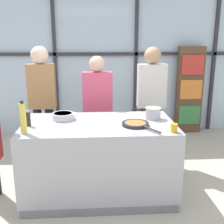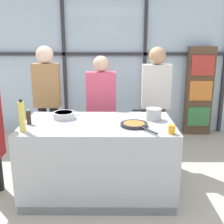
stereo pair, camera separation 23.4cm
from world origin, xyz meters
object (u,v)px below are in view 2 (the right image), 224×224
object	(u,v)px
white_plate	(70,114)
pepper_grinder	(29,117)
mixing_bowl	(64,115)
spectator_far_left	(47,96)
spectator_center_right	(156,98)
frying_pan	(134,125)
spectator_center_left	(101,104)
oil_bottle	(22,116)
juice_glass_near	(172,129)
saucepan	(153,114)

from	to	relation	value
white_plate	pepper_grinder	bearing A→B (deg)	-133.29
mixing_bowl	pepper_grinder	distance (m)	0.43
spectator_far_left	spectator_center_right	world-z (taller)	spectator_far_left
frying_pan	mixing_bowl	world-z (taller)	mixing_bowl
spectator_center_left	frying_pan	world-z (taller)	spectator_center_left
oil_bottle	juice_glass_near	xyz separation A→B (m)	(1.54, -0.07, -0.12)
white_plate	mixing_bowl	xyz separation A→B (m)	(-0.04, -0.19, 0.04)
juice_glass_near	mixing_bowl	bearing A→B (deg)	155.35
oil_bottle	juice_glass_near	size ratio (longest dim) A/B	3.69
mixing_bowl	frying_pan	bearing A→B (deg)	-19.80
spectator_center_right	spectator_center_left	bearing A→B (deg)	0.00
oil_bottle	spectator_center_left	bearing A→B (deg)	56.90
spectator_center_right	saucepan	bearing A→B (deg)	80.01
saucepan	oil_bottle	distance (m)	1.49
spectator_center_right	pepper_grinder	world-z (taller)	spectator_center_right
pepper_grinder	saucepan	bearing A→B (deg)	7.47
spectator_center_left	white_plate	size ratio (longest dim) A/B	6.62
spectator_far_left	spectator_center_left	distance (m)	0.79
frying_pan	juice_glass_near	size ratio (longest dim) A/B	5.31
saucepan	mixing_bowl	bearing A→B (deg)	177.71
pepper_grinder	spectator_far_left	bearing A→B (deg)	90.18
white_plate	oil_bottle	world-z (taller)	oil_bottle
pepper_grinder	spectator_center_left	bearing A→B (deg)	49.98
spectator_far_left	frying_pan	xyz separation A→B (m)	(1.19, -1.00, -0.11)
spectator_center_left	juice_glass_near	world-z (taller)	spectator_center_left
saucepan	frying_pan	bearing A→B (deg)	-133.34
spectator_center_right	spectator_far_left	bearing A→B (deg)	0.00
saucepan	pepper_grinder	distance (m)	1.44
spectator_far_left	oil_bottle	size ratio (longest dim) A/B	5.09
spectator_center_left	mixing_bowl	bearing A→B (deg)	58.69
saucepan	pepper_grinder	bearing A→B (deg)	-172.53
spectator_far_left	white_plate	world-z (taller)	spectator_far_left
frying_pan	mixing_bowl	distance (m)	0.89
juice_glass_near	pepper_grinder	bearing A→B (deg)	168.44
saucepan	juice_glass_near	world-z (taller)	saucepan
white_plate	juice_glass_near	world-z (taller)	juice_glass_near
frying_pan	saucepan	distance (m)	0.36
mixing_bowl	juice_glass_near	world-z (taller)	juice_glass_near
spectator_center_left	spectator_center_right	world-z (taller)	spectator_center_right
saucepan	pepper_grinder	xyz separation A→B (m)	(-1.43, -0.19, 0.01)
spectator_center_right	pepper_grinder	bearing A→B (deg)	30.72
spectator_center_right	mixing_bowl	xyz separation A→B (m)	(-1.21, -0.70, -0.06)
spectator_far_left	frying_pan	bearing A→B (deg)	140.08
saucepan	oil_bottle	size ratio (longest dim) A/B	1.02
spectator_center_right	saucepan	distance (m)	0.75
saucepan	juice_glass_near	xyz separation A→B (m)	(0.12, -0.50, -0.03)
mixing_bowl	oil_bottle	size ratio (longest dim) A/B	0.77
pepper_grinder	juice_glass_near	bearing A→B (deg)	-11.56
frying_pan	oil_bottle	world-z (taller)	oil_bottle
spectator_center_left	spectator_far_left	bearing A→B (deg)	0.00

